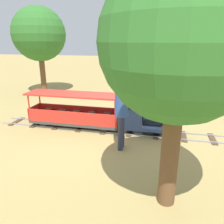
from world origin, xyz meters
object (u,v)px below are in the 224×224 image
locomotive (149,117)px  oak_tree_near (39,34)px  park_bench (140,98)px  conductor_person (121,109)px  passenger_car (75,114)px  oak_tree_far (180,44)px

locomotive → oak_tree_near: (-3.85, -5.27, 2.18)m
park_bench → conductor_person: bearing=-1.3°
locomotive → conductor_person: conductor_person is taller
passenger_car → park_bench: size_ratio=1.99×
conductor_person → oak_tree_near: (-4.82, -4.69, 1.72)m
passenger_car → park_bench: passenger_car is taller
park_bench → oak_tree_near: (-1.56, -4.76, 2.26)m
conductor_person → oak_tree_near: 6.94m
passenger_car → conductor_person: (0.98, 1.54, 0.53)m
conductor_person → oak_tree_far: bearing=32.5°
oak_tree_far → park_bench: bearing=-169.0°
conductor_person → park_bench: 3.31m
passenger_car → oak_tree_near: bearing=-140.7°
locomotive → oak_tree_far: 3.23m
conductor_person → locomotive: bearing=149.4°
passenger_car → oak_tree_far: bearing=44.8°
locomotive → oak_tree_far: (2.58, 0.44, 1.89)m
park_bench → oak_tree_near: oak_tree_near is taller
oak_tree_far → oak_tree_near: bearing=-138.4°
conductor_person → oak_tree_far: size_ratio=0.47×
conductor_person → oak_tree_far: oak_tree_far is taller
conductor_person → park_bench: (-3.26, 0.07, -0.54)m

